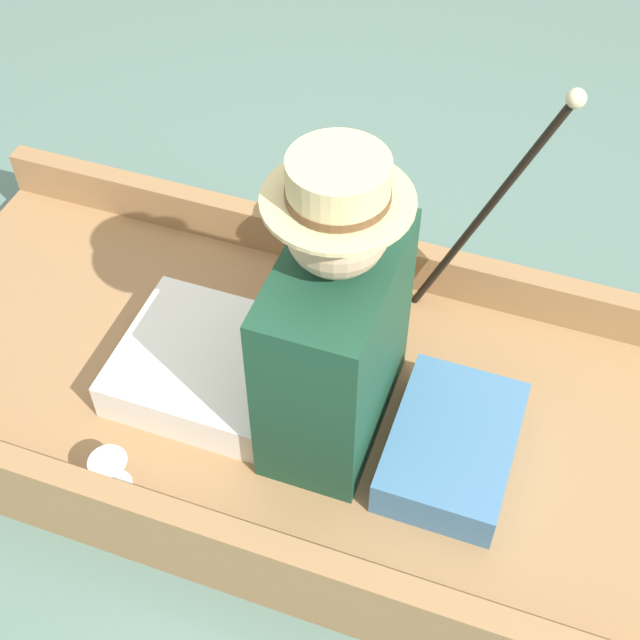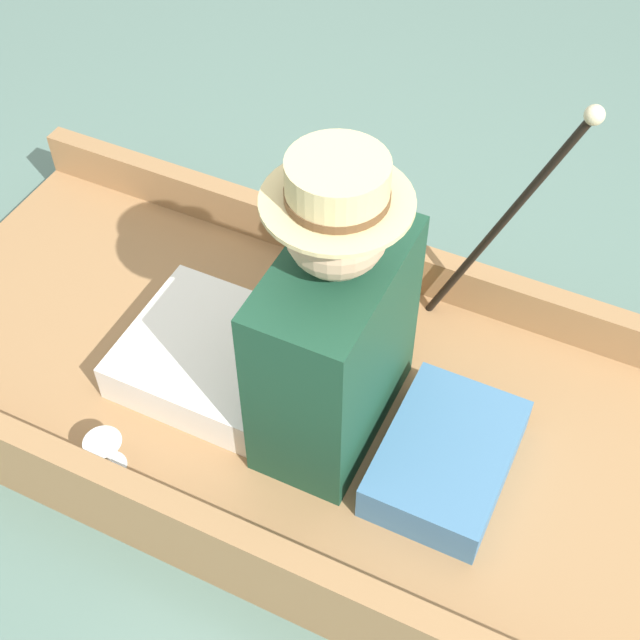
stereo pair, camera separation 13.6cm
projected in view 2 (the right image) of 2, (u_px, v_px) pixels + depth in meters
ground_plane at (346, 437)px, 2.31m from camera, size 16.00×16.00×0.00m
punt_boat at (346, 420)px, 2.25m from camera, size 1.00×2.43×0.26m
seat_cushion at (446, 458)px, 2.06m from camera, size 0.40×0.28×0.11m
seated_person at (306, 332)px, 2.01m from camera, size 0.44×0.70×0.79m
teddy_bear at (367, 248)px, 2.29m from camera, size 0.31×0.18×0.45m
wine_glass at (105, 449)px, 2.05m from camera, size 0.09×0.09×0.10m
walking_cane at (517, 205)px, 2.05m from camera, size 0.04×0.32×0.75m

